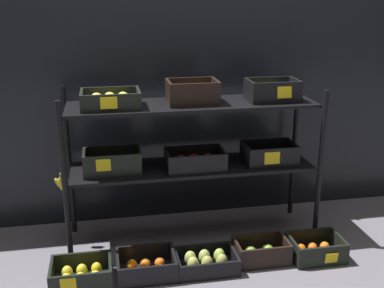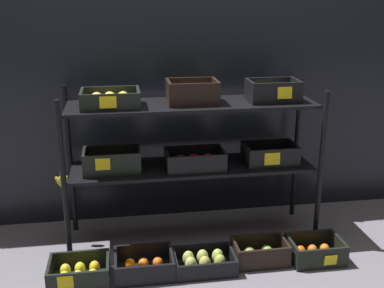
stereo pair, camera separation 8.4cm
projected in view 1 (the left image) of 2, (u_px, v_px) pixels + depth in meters
The scene contains 8 objects.
ground_plane at pixel (192, 236), 3.17m from camera, with size 10.00×10.00×0.00m, color slate.
storefront_wall at pixel (181, 95), 3.28m from camera, with size 3.93×0.12×1.73m, color black.
display_rack at pixel (189, 136), 2.93m from camera, with size 1.64×0.45×1.04m.
crate_ground_lemon at pixel (81, 275), 2.64m from camera, with size 0.33×0.25×0.12m.
crate_ground_tangerine at pixel (146, 267), 2.72m from camera, with size 0.33×0.26×0.12m.
crate_ground_pear at pixel (206, 262), 2.78m from camera, with size 0.36×0.24×0.10m.
crate_ground_apple_green at pixel (261, 253), 2.86m from camera, with size 0.32×0.20×0.13m.
crate_ground_rightmost_tangerine at pixel (316, 250), 2.90m from camera, with size 0.31×0.25×0.13m.
Camera 1 is at (-0.52, -2.78, 1.55)m, focal length 44.77 mm.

